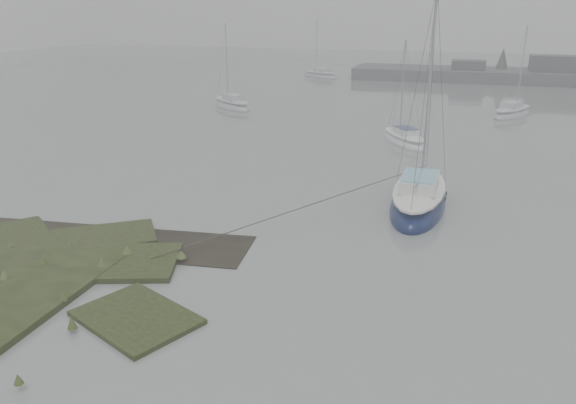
% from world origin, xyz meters
% --- Properties ---
extents(ground, '(160.00, 160.00, 0.00)m').
position_xyz_m(ground, '(0.00, 30.00, 0.00)').
color(ground, slate).
rests_on(ground, ground).
extents(sailboat_main, '(2.61, 7.44, 10.41)m').
position_xyz_m(sailboat_main, '(7.73, 11.98, 0.32)').
color(sailboat_main, '#0C163D').
rests_on(sailboat_main, ground).
extents(sailboat_white, '(4.17, 5.28, 7.29)m').
position_xyz_m(sailboat_white, '(5.82, 24.70, 0.23)').
color(sailboat_white, silver).
rests_on(sailboat_white, ground).
extents(sailboat_far_a, '(5.55, 5.14, 8.05)m').
position_xyz_m(sailboat_far_a, '(-10.62, 34.47, 0.25)').
color(sailboat_far_a, '#ACB2B6').
rests_on(sailboat_far_a, ground).
extents(sailboat_far_b, '(4.27, 5.80, 7.90)m').
position_xyz_m(sailboat_far_b, '(13.58, 37.45, 0.24)').
color(sailboat_far_b, '#B6BBC0').
rests_on(sailboat_far_b, ground).
extents(sailboat_far_c, '(5.74, 4.37, 7.87)m').
position_xyz_m(sailboat_far_c, '(-8.36, 59.44, 0.24)').
color(sailboat_far_c, silver).
rests_on(sailboat_far_c, ground).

